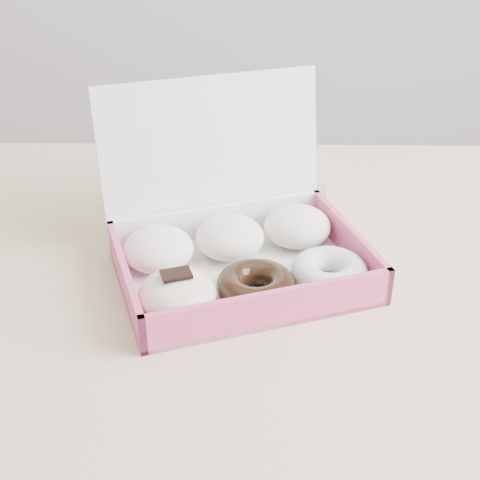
{
  "coord_description": "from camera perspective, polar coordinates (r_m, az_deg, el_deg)",
  "views": [
    {
      "loc": [
        -0.16,
        -0.67,
        1.19
      ],
      "look_at": [
        -0.17,
        -0.04,
        0.82
      ],
      "focal_mm": 50.0,
      "sensor_mm": 36.0,
      "label": 1
    }
  ],
  "objects": [
    {
      "name": "table",
      "position": [
        0.86,
        11.52,
        -7.26
      ],
      "size": [
        1.2,
        0.8,
        0.75
      ],
      "color": "#CCB286",
      "rests_on": "ground"
    },
    {
      "name": "donut_box",
      "position": [
        0.79,
        -0.4,
        -0.7
      ],
      "size": [
        0.34,
        0.32,
        0.2
      ],
      "rotation": [
        0.0,
        0.0,
        0.33
      ],
      "color": "white",
      "rests_on": "table"
    },
    {
      "name": "newspapers",
      "position": [
        1.02,
        -0.4,
        6.19
      ],
      "size": [
        0.26,
        0.21,
        0.04
      ],
      "primitive_type": "cube",
      "rotation": [
        0.0,
        0.0,
        0.04
      ],
      "color": "silver",
      "rests_on": "table"
    }
  ]
}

